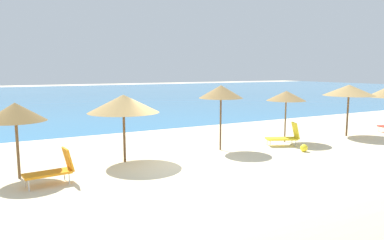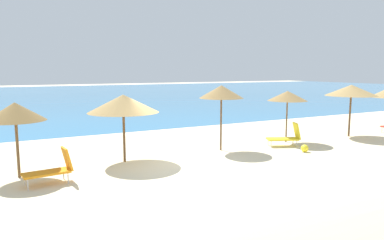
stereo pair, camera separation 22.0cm
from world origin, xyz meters
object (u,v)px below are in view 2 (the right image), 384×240
(beach_umbrella_7, at_px, (351,90))
(lounge_chair_1, at_px, (53,169))
(beach_umbrella_3, at_px, (15,112))
(beach_ball, at_px, (305,148))
(beach_umbrella_6, at_px, (288,96))
(beach_umbrella_4, at_px, (123,104))
(lounge_chair_0, at_px, (287,136))
(beach_umbrella_5, at_px, (221,92))

(beach_umbrella_7, distance_m, lounge_chair_1, 15.16)
(beach_umbrella_3, height_order, beach_ball, beach_umbrella_3)
(beach_umbrella_3, distance_m, beach_umbrella_7, 15.89)
(beach_umbrella_6, relative_size, beach_umbrella_7, 0.92)
(lounge_chair_1, bearing_deg, beach_umbrella_6, -88.13)
(beach_umbrella_4, height_order, beach_umbrella_6, beach_umbrella_4)
(beach_ball, bearing_deg, lounge_chair_0, 82.33)
(lounge_chair_1, height_order, beach_ball, lounge_chair_1)
(beach_ball, bearing_deg, lounge_chair_1, 177.46)
(beach_umbrella_5, distance_m, beach_ball, 4.34)
(beach_umbrella_7, relative_size, beach_ball, 8.38)
(beach_umbrella_5, xyz_separation_m, lounge_chair_1, (-7.15, -1.57, -2.09))
(beach_umbrella_5, relative_size, beach_umbrella_7, 1.04)
(lounge_chair_0, relative_size, beach_ball, 4.88)
(beach_umbrella_4, distance_m, beach_umbrella_7, 12.20)
(beach_ball, bearing_deg, beach_umbrella_6, 68.35)
(beach_umbrella_7, bearing_deg, lounge_chair_1, -175.42)
(beach_umbrella_6, bearing_deg, beach_umbrella_3, -178.11)
(beach_umbrella_4, relative_size, lounge_chair_1, 1.81)
(beach_umbrella_6, distance_m, lounge_chair_0, 2.06)
(beach_umbrella_5, distance_m, lounge_chair_1, 7.61)
(beach_umbrella_3, xyz_separation_m, beach_umbrella_4, (3.69, 0.38, 0.07))
(beach_umbrella_5, xyz_separation_m, lounge_chair_0, (3.17, -0.71, -2.12))
(beach_umbrella_4, bearing_deg, beach_ball, -15.53)
(beach_umbrella_5, height_order, lounge_chair_0, beach_umbrella_5)
(beach_umbrella_5, bearing_deg, beach_umbrella_4, 179.71)
(beach_ball, bearing_deg, beach_umbrella_7, 18.83)
(beach_umbrella_6, height_order, beach_ball, beach_umbrella_6)
(beach_umbrella_3, height_order, beach_umbrella_4, beach_umbrella_4)
(beach_umbrella_5, bearing_deg, beach_umbrella_3, -177.46)
(beach_umbrella_7, distance_m, beach_ball, 5.60)
(beach_umbrella_3, relative_size, lounge_chair_1, 1.66)
(beach_umbrella_4, xyz_separation_m, beach_ball, (7.36, -2.04, -2.09))
(beach_umbrella_3, distance_m, beach_ball, 11.35)
(beach_umbrella_4, bearing_deg, beach_umbrella_6, 0.08)
(beach_umbrella_3, bearing_deg, beach_umbrella_4, 5.87)
(beach_umbrella_4, distance_m, lounge_chair_0, 7.78)
(beach_umbrella_5, bearing_deg, lounge_chair_0, -12.64)
(beach_ball, bearing_deg, beach_umbrella_3, 171.43)
(beach_umbrella_7, bearing_deg, beach_umbrella_6, 174.23)
(beach_umbrella_5, distance_m, beach_umbrella_7, 7.84)
(beach_umbrella_3, bearing_deg, beach_umbrella_5, 2.54)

